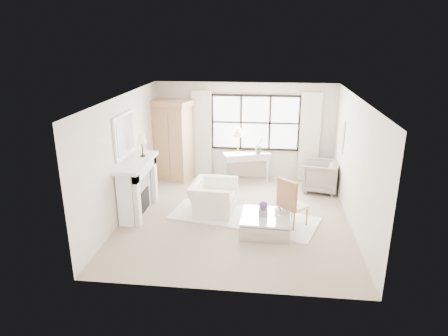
{
  "coord_description": "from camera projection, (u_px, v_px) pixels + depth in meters",
  "views": [
    {
      "loc": [
        0.65,
        -8.2,
        3.94
      ],
      "look_at": [
        -0.29,
        0.2,
        1.09
      ],
      "focal_mm": 32.0,
      "sensor_mm": 36.0,
      "label": 1
    }
  ],
  "objects": [
    {
      "name": "club_armchair",
      "position": [
        213.0,
        197.0,
        9.21
      ],
      "size": [
        1.07,
        1.2,
        0.72
      ],
      "primitive_type": "imported",
      "rotation": [
        0.0,
        0.0,
        1.48
      ],
      "color": "white",
      "rests_on": "floor"
    },
    {
      "name": "planter_box",
      "position": [
        263.0,
        212.0,
        8.24
      ],
      "size": [
        0.19,
        0.19,
        0.13
      ],
      "primitive_type": "cube",
      "rotation": [
        0.0,
        0.0,
        0.07
      ],
      "color": "gray",
      "rests_on": "coffee_table"
    },
    {
      "name": "fireplace",
      "position": [
        137.0,
        186.0,
        9.08
      ],
      "size": [
        0.58,
        1.66,
        1.26
      ],
      "color": "white",
      "rests_on": "ground"
    },
    {
      "name": "wall_back",
      "position": [
        244.0,
        131.0,
        11.21
      ],
      "size": [
        5.0,
        0.0,
        5.0
      ],
      "primitive_type": "plane",
      "rotation": [
        1.57,
        0.0,
        0.0
      ],
      "color": "beige",
      "rests_on": "ground"
    },
    {
      "name": "floor",
      "position": [
        236.0,
        217.0,
        9.05
      ],
      "size": [
        5.5,
        5.5,
        0.0
      ],
      "primitive_type": "plane",
      "color": "tan",
      "rests_on": "ground"
    },
    {
      "name": "coffee_vase",
      "position": [
        278.0,
        209.0,
        8.35
      ],
      "size": [
        0.19,
        0.19,
        0.16
      ],
      "primitive_type": "imported",
      "rotation": [
        0.0,
        0.0,
        -0.24
      ],
      "color": "silver",
      "rests_on": "coffee_table"
    },
    {
      "name": "window_pane",
      "position": [
        255.0,
        123.0,
        11.07
      ],
      "size": [
        2.4,
        0.02,
        1.5
      ],
      "primitive_type": "cube",
      "color": "white",
      "rests_on": "wall_back"
    },
    {
      "name": "armoire",
      "position": [
        172.0,
        140.0,
        11.11
      ],
      "size": [
        1.27,
        0.98,
        2.24
      ],
      "rotation": [
        0.0,
        0.0,
        -0.27
      ],
      "color": "tan",
      "rests_on": "floor"
    },
    {
      "name": "planter_flowers",
      "position": [
        263.0,
        205.0,
        8.19
      ],
      "size": [
        0.17,
        0.17,
        0.17
      ],
      "primitive_type": "sphere",
      "color": "#522C6F",
      "rests_on": "planter_box"
    },
    {
      "name": "mirror_glass",
      "position": [
        125.0,
        135.0,
        8.72
      ],
      "size": [
        0.02,
        1.0,
        0.8
      ],
      "primitive_type": "cube",
      "color": "silver",
      "rests_on": "wall_left"
    },
    {
      "name": "coffee_table",
      "position": [
        265.0,
        224.0,
        8.3
      ],
      "size": [
        1.04,
        1.04,
        0.38
      ],
      "rotation": [
        0.0,
        0.0,
        -0.04
      ],
      "color": "silver",
      "rests_on": "floor"
    },
    {
      "name": "console_table",
      "position": [
        247.0,
        167.0,
        11.21
      ],
      "size": [
        1.38,
        0.85,
        0.8
      ],
      "rotation": [
        0.0,
        0.0,
        0.33
      ],
      "color": "silver",
      "rests_on": "floor"
    },
    {
      "name": "french_chair",
      "position": [
        292.0,
        213.0,
        8.52
      ],
      "size": [
        0.68,
        0.68,
        1.08
      ],
      "rotation": [
        0.0,
        0.0,
        2.34
      ],
      "color": "#AB7347",
      "rests_on": "floor"
    },
    {
      "name": "mirror_frame",
      "position": [
        124.0,
        135.0,
        8.72
      ],
      "size": [
        0.05,
        1.15,
        0.95
      ],
      "primitive_type": "cube",
      "color": "white",
      "rests_on": "wall_left"
    },
    {
      "name": "window_frame",
      "position": [
        255.0,
        123.0,
        11.07
      ],
      "size": [
        2.5,
        0.04,
        1.5
      ],
      "primitive_type": null,
      "color": "black",
      "rests_on": "wall_back"
    },
    {
      "name": "rug_right",
      "position": [
        276.0,
        223.0,
        8.73
      ],
      "size": [
        2.07,
        1.8,
        0.03
      ],
      "primitive_type": "cube",
      "rotation": [
        0.0,
        0.0,
        -0.33
      ],
      "color": "white",
      "rests_on": "floor"
    },
    {
      "name": "ceiling",
      "position": [
        237.0,
        98.0,
        8.18
      ],
      "size": [
        5.5,
        5.5,
        0.0
      ],
      "primitive_type": "plane",
      "rotation": [
        3.14,
        0.0,
        0.0
      ],
      "color": "white",
      "rests_on": "ground"
    },
    {
      "name": "art_frame",
      "position": [
        341.0,
        135.0,
        9.89
      ],
      "size": [
        0.04,
        0.62,
        0.82
      ],
      "primitive_type": "cube",
      "color": "white",
      "rests_on": "wall_right"
    },
    {
      "name": "console_lamp",
      "position": [
        238.0,
        133.0,
        10.93
      ],
      "size": [
        0.28,
        0.28,
        0.69
      ],
      "color": "#B2893D",
      "rests_on": "console_table"
    },
    {
      "name": "orchid_plant",
      "position": [
        259.0,
        146.0,
        10.96
      ],
      "size": [
        0.32,
        0.31,
        0.46
      ],
      "primitive_type": "imported",
      "rotation": [
        0.0,
        0.0,
        0.67
      ],
      "color": "#556D48",
      "rests_on": "console_table"
    },
    {
      "name": "wall_left",
      "position": [
        125.0,
        156.0,
        8.88
      ],
      "size": [
        0.0,
        5.5,
        5.5
      ],
      "primitive_type": "plane",
      "rotation": [
        1.57,
        0.0,
        1.57
      ],
      "color": "beige",
      "rests_on": "ground"
    },
    {
      "name": "art_canvas",
      "position": [
        340.0,
        135.0,
        9.89
      ],
      "size": [
        0.01,
        0.52,
        0.72
      ],
      "primitive_type": "cube",
      "color": "beige",
      "rests_on": "wall_right"
    },
    {
      "name": "rug_left",
      "position": [
        209.0,
        212.0,
        9.24
      ],
      "size": [
        1.83,
        1.43,
        0.03
      ],
      "primitive_type": "cube",
      "rotation": [
        0.0,
        0.0,
        -0.18
      ],
      "color": "white",
      "rests_on": "floor"
    },
    {
      "name": "pillar_candle",
      "position": [
        278.0,
        218.0,
        8.01
      ],
      "size": [
        0.08,
        0.08,
        0.12
      ],
      "primitive_type": "cylinder",
      "color": "silver",
      "rests_on": "coffee_table"
    },
    {
      "name": "curtain_right",
      "position": [
        309.0,
        138.0,
        10.96
      ],
      "size": [
        0.55,
        0.1,
        2.47
      ],
      "primitive_type": "cube",
      "color": "silver",
      "rests_on": "ground"
    },
    {
      "name": "mantel_lamp",
      "position": [
        142.0,
        140.0,
        9.06
      ],
      "size": [
        0.22,
        0.22,
        0.51
      ],
      "color": "black",
      "rests_on": "fireplace"
    },
    {
      "name": "wall_right",
      "position": [
        355.0,
        164.0,
        8.35
      ],
      "size": [
        0.0,
        5.5,
        5.5
      ],
      "primitive_type": "plane",
      "rotation": [
        1.57,
        0.0,
        -1.57
      ],
      "color": "beige",
      "rests_on": "ground"
    },
    {
      "name": "wall_front",
      "position": [
        221.0,
        214.0,
        6.03
      ],
      "size": [
        5.0,
        0.0,
        5.0
      ],
      "primitive_type": "plane",
      "rotation": [
        -1.57,
        0.0,
        0.0
      ],
      "color": "white",
      "rests_on": "ground"
    },
    {
      "name": "side_table",
      "position": [
        228.0,
        185.0,
        10.0
      ],
      "size": [
        0.4,
        0.4,
        0.51
      ],
      "color": "white",
      "rests_on": "floor"
    },
    {
      "name": "curtain_rod",
      "position": [
        256.0,
        91.0,
        10.74
      ],
      "size": [
        3.3,
        0.04,
        0.04
      ],
      "primitive_type": "cylinder",
      "rotation": [
        0.0,
        1.57,
        0.0
      ],
      "color": "#BD9441",
      "rests_on": "wall_back"
    },
    {
      "name": "curtain_left",
      "position": [
        202.0,
        135.0,
        11.27
      ],
      "size": [
        0.55,
        0.1,
        2.47
      ],
      "primitive_type": "cube",
      "color": "beige",
      "rests_on": "ground"
    },
    {
      "name": "wingback_chair",
      "position": [
        320.0,
        176.0,
        10.45
      ],
      "size": [
        1.04,
        1.02,
        0.8
      ],
      "primitive_type": "imported",
      "rotation": [
        0.0,
        0.0,
        -1.78
      ],
      "color": "gray",
      "rests_on": "floor"
    }
  ]
}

